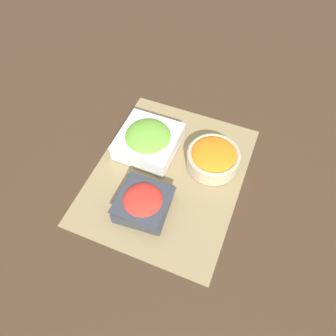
# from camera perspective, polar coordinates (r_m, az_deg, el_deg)

# --- Properties ---
(ground_plane) EXTENTS (3.00, 3.00, 0.00)m
(ground_plane) POSITION_cam_1_polar(r_m,az_deg,el_deg) (0.92, 0.00, -1.20)
(ground_plane) COLOR #422D1E
(placemat) EXTENTS (0.50, 0.40, 0.00)m
(placemat) POSITION_cam_1_polar(r_m,az_deg,el_deg) (0.92, 0.00, -1.13)
(placemat) COLOR #937F56
(placemat) RESTS_ON ground_plane
(tomato_bowl) EXTENTS (0.14, 0.14, 0.06)m
(tomato_bowl) POSITION_cam_1_polar(r_m,az_deg,el_deg) (0.84, -4.33, -6.00)
(tomato_bowl) COLOR #333842
(tomato_bowl) RESTS_ON placemat
(carrot_bowl) EXTENTS (0.15, 0.15, 0.06)m
(carrot_bowl) POSITION_cam_1_polar(r_m,az_deg,el_deg) (0.92, 7.89, 1.88)
(carrot_bowl) COLOR #C6B28E
(carrot_bowl) RESTS_ON placemat
(lettuce_bowl) EXTENTS (0.17, 0.17, 0.08)m
(lettuce_bowl) POSITION_cam_1_polar(r_m,az_deg,el_deg) (0.95, -3.46, 4.91)
(lettuce_bowl) COLOR white
(lettuce_bowl) RESTS_ON placemat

